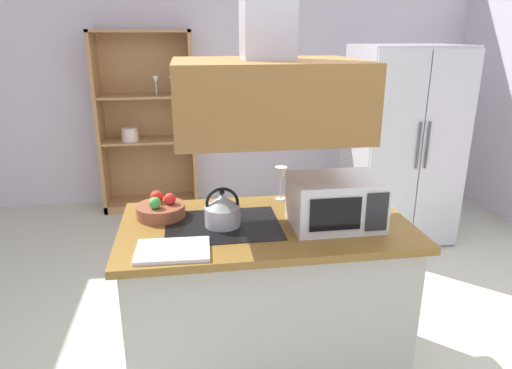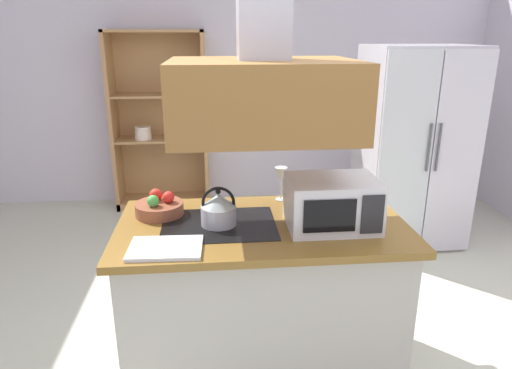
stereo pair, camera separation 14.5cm
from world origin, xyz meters
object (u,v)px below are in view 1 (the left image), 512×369
dish_cabinet (148,132)px  fruit_bowl (161,209)px  wine_glass_on_counter (281,176)px  cutting_board (173,250)px  kettle (222,210)px  microwave (335,202)px  refrigerator (401,145)px

dish_cabinet → fruit_bowl: 2.62m
dish_cabinet → wine_glass_on_counter: 2.63m
dish_cabinet → fruit_bowl: dish_cabinet is taller
cutting_board → kettle: bearing=47.4°
kettle → microwave: 0.59m
fruit_bowl → kettle: bearing=-27.3°
dish_cabinet → cutting_board: dish_cabinet is taller
kettle → microwave: size_ratio=0.46×
microwave → dish_cabinet: bearing=112.4°
microwave → wine_glass_on_counter: bearing=116.0°
microwave → kettle: bearing=172.2°
kettle → wine_glass_on_counter: size_ratio=1.02×
refrigerator → fruit_bowl: 2.57m
wine_glass_on_counter → fruit_bowl: (-0.71, -0.17, -0.11)m
refrigerator → dish_cabinet: size_ratio=0.93×
cutting_board → microwave: size_ratio=0.74×
kettle → cutting_board: (-0.25, -0.28, -0.08)m
refrigerator → fruit_bowl: size_ratio=6.63×
cutting_board → fruit_bowl: fruit_bowl is taller
refrigerator → wine_glass_on_counter: size_ratio=8.59×
microwave → wine_glass_on_counter: size_ratio=2.23×
microwave → cutting_board: bearing=-166.9°
kettle → wine_glass_on_counter: bearing=41.7°
dish_cabinet → kettle: 2.84m
kettle → wine_glass_on_counter: 0.51m
kettle → cutting_board: bearing=-132.6°
kettle → wine_glass_on_counter: (0.38, 0.34, 0.06)m
refrigerator → dish_cabinet: bearing=154.2°
dish_cabinet → refrigerator: bearing=-25.8°
dish_cabinet → microwave: 3.10m
refrigerator → wine_glass_on_counter: (-1.40, -1.29, 0.17)m
kettle → dish_cabinet: bearing=102.0°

